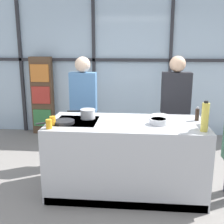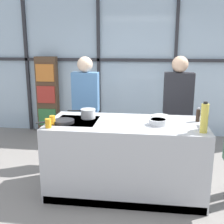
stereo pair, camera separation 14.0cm
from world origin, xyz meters
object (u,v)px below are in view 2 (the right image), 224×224
object	(u,v)px
spectator_far_left	(86,103)
frying_pan	(63,121)
mixing_bowl	(158,122)
juice_glass_near	(48,123)
oil_bottle	(204,118)
saucepan	(88,113)
juice_glass_far	(52,120)
spectator_center_left	(178,105)
white_plate	(161,116)
pepper_grinder	(198,115)

from	to	relation	value
spectator_far_left	frying_pan	size ratio (longest dim) A/B	3.89
mixing_bowl	juice_glass_near	bearing A→B (deg)	-167.10
frying_pan	oil_bottle	size ratio (longest dim) A/B	1.26
saucepan	oil_bottle	xyz separation A→B (m)	(1.37, -0.41, 0.10)
juice_glass_far	spectator_far_left	bearing A→B (deg)	81.00
saucepan	juice_glass_far	size ratio (longest dim) A/B	3.37
juice_glass_far	mixing_bowl	bearing A→B (deg)	6.69
spectator_center_left	juice_glass_far	bearing A→B (deg)	34.15
white_plate	oil_bottle	xyz separation A→B (m)	(0.44, -0.62, 0.16)
white_plate	oil_bottle	distance (m)	0.77
spectator_far_left	frying_pan	world-z (taller)	spectator_far_left
pepper_grinder	juice_glass_far	distance (m)	1.78
juice_glass_near	spectator_center_left	bearing A→B (deg)	37.51
mixing_bowl	oil_bottle	world-z (taller)	oil_bottle
mixing_bowl	juice_glass_near	distance (m)	1.29
spectator_center_left	frying_pan	xyz separation A→B (m)	(-1.46, -0.99, -0.02)
frying_pan	saucepan	distance (m)	0.36
white_plate	juice_glass_far	xyz separation A→B (m)	(-1.30, -0.53, 0.05)
white_plate	spectator_far_left	bearing A→B (deg)	154.81
spectator_far_left	frying_pan	distance (m)	0.99
frying_pan	mixing_bowl	xyz separation A→B (m)	(1.14, 0.07, 0.02)
spectator_far_left	pepper_grinder	distance (m)	1.73
saucepan	juice_glass_far	world-z (taller)	saucepan
saucepan	mixing_bowl	bearing A→B (deg)	-11.56
white_plate	mixing_bowl	bearing A→B (deg)	-96.93
frying_pan	white_plate	xyz separation A→B (m)	(1.19, 0.46, -0.01)
frying_pan	saucepan	size ratio (longest dim) A/B	1.20
spectator_far_left	juice_glass_far	world-z (taller)	spectator_far_left
juice_glass_far	saucepan	bearing A→B (deg)	42.25
spectator_center_left	oil_bottle	world-z (taller)	spectator_center_left
pepper_grinder	juice_glass_far	xyz separation A→B (m)	(-1.75, -0.36, -0.03)
spectator_far_left	white_plate	bearing A→B (deg)	154.81
white_plate	oil_bottle	world-z (taller)	oil_bottle
saucepan	oil_bottle	bearing A→B (deg)	-16.72
white_plate	juice_glass_near	distance (m)	1.46
oil_bottle	frying_pan	bearing A→B (deg)	174.38
oil_bottle	juice_glass_far	xyz separation A→B (m)	(-1.74, 0.08, -0.11)
frying_pan	pepper_grinder	bearing A→B (deg)	9.77
mixing_bowl	spectator_far_left	bearing A→B (deg)	139.79
white_plate	juice_glass_far	world-z (taller)	juice_glass_far
pepper_grinder	juice_glass_near	size ratio (longest dim) A/B	1.69
spectator_center_left	pepper_grinder	distance (m)	0.73
spectator_far_left	juice_glass_far	size ratio (longest dim) A/B	15.71
spectator_center_left	mixing_bowl	world-z (taller)	spectator_center_left
spectator_far_left	pepper_grinder	world-z (taller)	spectator_far_left
oil_bottle	juice_glass_far	size ratio (longest dim) A/B	3.22
juice_glass_near	juice_glass_far	size ratio (longest dim) A/B	1.00
saucepan	pepper_grinder	world-z (taller)	pepper_grinder
spectator_center_left	frying_pan	size ratio (longest dim) A/B	3.93
pepper_grinder	juice_glass_far	world-z (taller)	pepper_grinder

